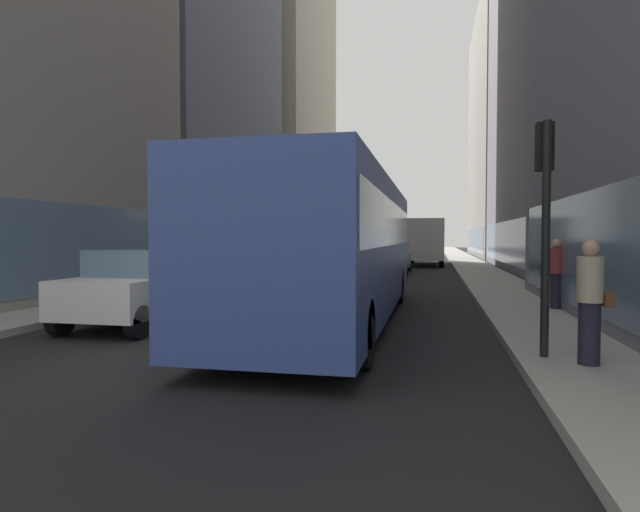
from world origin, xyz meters
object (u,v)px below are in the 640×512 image
Objects in this scene: transit_bus at (336,242)px; car_blue_hatchback at (367,253)px; car_black_suv at (369,248)px; traffic_light_near at (545,199)px; pedestrian_in_coat at (557,273)px; car_grey_wagon at (392,257)px; box_truck at (426,240)px; car_white_van at (151,285)px; pedestrian_with_handbag at (590,301)px; car_red_coupe at (316,257)px; dalmatian_dog at (192,321)px.

car_blue_hatchback is at bearing 95.57° from transit_bus.
car_black_suv is 1.35× the size of traffic_light_near.
pedestrian_in_coat is (7.44, -22.54, 0.19)m from car_blue_hatchback.
car_grey_wagon is 0.61× the size of box_truck.
car_white_van is 8.70m from pedestrian_with_handbag.
car_white_van is at bearing -90.00° from car_red_coupe.
pedestrian_with_handbag is at bearing -84.79° from box_truck.
car_grey_wagon is 1.00× the size of car_black_suv.
pedestrian_in_coat is (9.04, -37.43, 0.19)m from car_black_suv.
car_blue_hatchback is 28.30m from dalmatian_dog.
car_black_suv is 2.72× the size of pedestrian_in_coat.
car_blue_hatchback reaches higher than dalmatian_dog.
pedestrian_in_coat is (0.83, 5.95, -0.00)m from pedestrian_with_handbag.
box_truck is at bearing 77.71° from car_white_van.
traffic_light_near is (7.70, -19.19, 1.62)m from car_red_coupe.
car_grey_wagon is at bearing 6.82° from car_red_coupe.
box_truck is at bearing 79.27° from car_grey_wagon.
dalmatian_dog is (2.28, -43.19, -0.31)m from car_black_suv.
pedestrian_with_handbag is at bearing -78.21° from car_grey_wagon.
traffic_light_near reaches higher than transit_bus.
traffic_light_near reaches higher than car_grey_wagon.
car_red_coupe is 23.72m from car_black_suv.
car_white_van is 1.15× the size of car_blue_hatchback.
car_grey_wagon is at bearing -80.24° from car_black_suv.
car_blue_hatchback is (1.60, 25.61, -0.00)m from car_white_van.
dalmatian_dog is at bearing -49.74° from car_white_van.
car_blue_hatchback is 2.41× the size of pedestrian_in_coat.
car_blue_hatchback is at bearing 106.03° from car_grey_wagon.
transit_bus is at bearing -75.78° from car_red_coupe.
traffic_light_near reaches higher than pedestrian_with_handbag.
car_grey_wagon is 23.59m from car_black_suv.
car_white_van is 17.71m from car_grey_wagon.
box_truck is at bearing 98.64° from pedestrian_in_coat.
transit_bus is 5.50m from pedestrian_in_coat.
pedestrian_in_coat reaches higher than car_blue_hatchback.
transit_bus is 2.83× the size of car_blue_hatchback.
car_white_van is 25.66m from car_blue_hatchback.
transit_bus is at bearing 137.36° from traffic_light_near.
car_grey_wagon is 2.72× the size of pedestrian_with_handbag.
car_black_suv is 2.72× the size of pedestrian_with_handbag.
box_truck reaches higher than car_grey_wagon.
dalmatian_dog is (2.28, -19.46, -0.31)m from car_red_coupe.
transit_bus reaches higher than car_grey_wagon.
car_white_van is 2.78× the size of pedestrian_in_coat.
traffic_light_near reaches higher than car_red_coupe.
car_blue_hatchback is at bearing 108.26° from pedestrian_in_coat.
pedestrian_in_coat is 0.50× the size of traffic_light_near.
car_white_van is at bearing -161.24° from pedestrian_in_coat.
car_blue_hatchback is (-2.40, 24.62, -0.96)m from transit_bus.
transit_bus is 3.39× the size of traffic_light_near.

